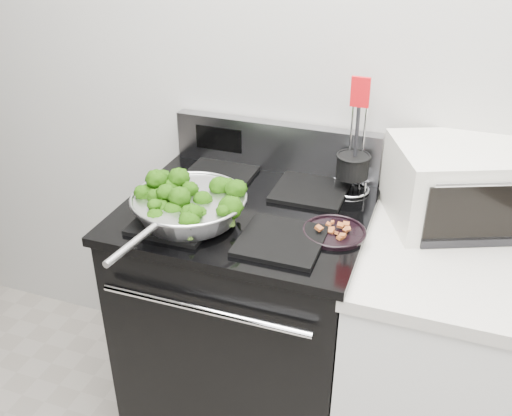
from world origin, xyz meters
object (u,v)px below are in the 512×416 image
at_px(gas_range, 248,316).
at_px(bacon_plate, 334,229).
at_px(utensil_holder, 352,172).
at_px(toaster_oven, 464,184).
at_px(skillet, 189,206).

height_order(gas_range, bacon_plate, gas_range).
bearing_deg(utensil_holder, toaster_oven, -2.72).
bearing_deg(skillet, bacon_plate, 17.32).
xyz_separation_m(gas_range, bacon_plate, (0.31, -0.07, 0.48)).
relative_size(gas_range, toaster_oven, 2.12).
distance_m(skillet, toaster_oven, 0.86).
distance_m(skillet, utensil_holder, 0.57).
distance_m(gas_range, utensil_holder, 0.65).
bearing_deg(skillet, toaster_oven, 30.91).
bearing_deg(toaster_oven, utensil_holder, 153.51).
relative_size(bacon_plate, toaster_oven, 0.36).
bearing_deg(skillet, gas_range, 56.33).
bearing_deg(utensil_holder, bacon_plate, -87.28).
bearing_deg(toaster_oven, bacon_plate, -164.91).
bearing_deg(bacon_plate, utensil_holder, 91.68).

